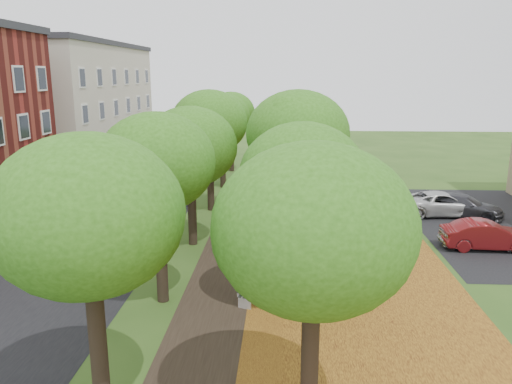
# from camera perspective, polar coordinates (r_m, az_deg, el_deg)

# --- Properties ---
(street_asphalt) EXTENTS (8.00, 70.00, 0.01)m
(street_asphalt) POSITION_cam_1_polar(r_m,az_deg,el_deg) (27.84, -16.91, -3.44)
(street_asphalt) COLOR black
(street_asphalt) RESTS_ON ground
(footpath) EXTENTS (3.20, 70.00, 0.01)m
(footpath) POSITION_cam_1_polar(r_m,az_deg,el_deg) (26.26, -1.30, -3.85)
(footpath) COLOR black
(footpath) RESTS_ON ground
(leaf_verge) EXTENTS (7.50, 70.00, 0.01)m
(leaf_verge) POSITION_cam_1_polar(r_m,az_deg,el_deg) (26.37, 9.62, -3.97)
(leaf_verge) COLOR #B67B21
(leaf_verge) RESTS_ON ground
(parking_lot) EXTENTS (9.00, 16.00, 0.01)m
(parking_lot) POSITION_cam_1_polar(r_m,az_deg,el_deg) (29.51, 26.05, -3.30)
(parking_lot) COLOR black
(parking_lot) RESTS_ON ground
(tree_row_west) EXTENTS (4.21, 34.21, 6.53)m
(tree_row_west) POSITION_cam_1_polar(r_m,az_deg,el_deg) (25.53, -6.32, 6.40)
(tree_row_west) COLOR black
(tree_row_west) RESTS_ON ground
(tree_row_east) EXTENTS (4.21, 34.21, 6.53)m
(tree_row_east) POSITION_cam_1_polar(r_m,az_deg,el_deg) (25.20, 4.58, 6.35)
(tree_row_east) COLOR black
(tree_row_east) RESTS_ON ground
(building_cream) EXTENTS (10.30, 20.30, 10.40)m
(building_cream) POSITION_cam_1_polar(r_m,az_deg,el_deg) (47.06, -20.97, 9.39)
(building_cream) COLOR beige
(building_cream) RESTS_ON ground
(bench) EXTENTS (1.01, 1.72, 0.78)m
(bench) POSITION_cam_1_polar(r_m,az_deg,el_deg) (17.89, -0.47, -10.99)
(bench) COLOR #262F28
(bench) RESTS_ON ground
(car_silver) EXTENTS (3.60, 1.52, 1.22)m
(car_silver) POSITION_cam_1_polar(r_m,az_deg,el_deg) (25.01, 24.25, -4.52)
(car_silver) COLOR silver
(car_silver) RESTS_ON ground
(car_red) EXTENTS (3.98, 1.48, 1.30)m
(car_red) POSITION_cam_1_polar(r_m,az_deg,el_deg) (24.97, 24.90, -4.51)
(car_red) COLOR maroon
(car_red) RESTS_ON ground
(car_grey) EXTENTS (4.56, 3.29, 1.23)m
(car_grey) POSITION_cam_1_polar(r_m,az_deg,el_deg) (30.07, 22.58, -1.46)
(car_grey) COLOR #38383D
(car_grey) RESTS_ON ground
(car_white) EXTENTS (4.84, 2.44, 1.31)m
(car_white) POSITION_cam_1_polar(r_m,az_deg,el_deg) (29.96, 20.58, -1.25)
(car_white) COLOR silver
(car_white) RESTS_ON ground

